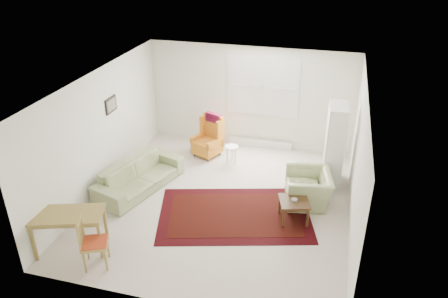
% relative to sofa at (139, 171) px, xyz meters
% --- Properties ---
extents(room, '(5.04, 5.54, 2.51)m').
position_rel_sofa_xyz_m(room, '(1.79, 0.14, 0.84)').
color(room, beige).
rests_on(room, ground).
extents(rug, '(3.26, 2.55, 0.03)m').
position_rel_sofa_xyz_m(rug, '(2.15, -0.41, -0.40)').
color(rug, black).
rests_on(rug, ground).
extents(sofa, '(1.37, 2.19, 0.83)m').
position_rel_sofa_xyz_m(sofa, '(0.00, 0.00, 0.00)').
color(sofa, '#8D9865').
rests_on(sofa, ground).
extents(armchair, '(1.03, 1.13, 0.77)m').
position_rel_sofa_xyz_m(armchair, '(3.45, 0.42, -0.03)').
color(armchair, '#8D9865').
rests_on(armchair, ground).
extents(wingback_chair, '(0.78, 0.80, 1.01)m').
position_rel_sofa_xyz_m(wingback_chair, '(0.93, 1.79, 0.09)').
color(wingback_chair, orange).
rests_on(wingback_chair, ground).
extents(coffee_table, '(0.66, 0.66, 0.44)m').
position_rel_sofa_xyz_m(coffee_table, '(3.25, -0.28, -0.20)').
color(coffee_table, '#3C2612').
rests_on(coffee_table, ground).
extents(stool, '(0.41, 0.41, 0.42)m').
position_rel_sofa_xyz_m(stool, '(1.58, 1.61, -0.20)').
color(stool, white).
rests_on(stool, ground).
extents(cabinet, '(0.42, 0.73, 1.76)m').
position_rel_sofa_xyz_m(cabinet, '(3.87, 1.33, 0.47)').
color(cabinet, white).
rests_on(cabinet, ground).
extents(desk, '(1.29, 0.92, 0.74)m').
position_rel_sofa_xyz_m(desk, '(-0.28, -2.11, -0.04)').
color(desk, olive).
rests_on(desk, ground).
extents(desk_chair, '(0.53, 0.53, 0.93)m').
position_rel_sofa_xyz_m(desk_chair, '(0.32, -2.34, 0.05)').
color(desk_chair, olive).
rests_on(desk_chair, ground).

